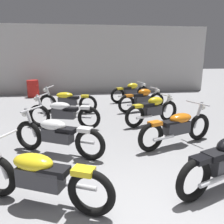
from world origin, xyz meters
TOP-DOWN VIEW (x-y plane):
  - back_wall at (0.00, 10.69)m, footprint 12.74×0.24m
  - motorcycle_left_row_0 at (-1.46, 0.81)m, footprint 2.01×1.08m
  - motorcycle_left_row_1 at (-1.37, 2.52)m, footprint 1.96×1.16m
  - motorcycle_left_row_2 at (-1.35, 4.37)m, footprint 2.11×0.88m
  - motorcycle_left_row_3 at (-1.32, 6.16)m, footprint 2.14×0.77m
  - motorcycle_right_row_0 at (1.33, 0.83)m, footprint 1.88×0.82m
  - motorcycle_right_row_1 at (1.35, 2.64)m, footprint 2.07×0.97m
  - motorcycle_right_row_2 at (1.32, 4.34)m, footprint 1.88×0.82m
  - motorcycle_right_row_3 at (1.45, 6.01)m, footprint 1.92×0.73m
  - motorcycle_right_row_4 at (1.42, 7.81)m, footprint 1.91×0.74m
  - oil_drum at (-3.15, 9.69)m, footprint 0.59×0.59m

SIDE VIEW (x-z plane):
  - oil_drum at x=-3.15m, z-range 0.00..0.85m
  - motorcycle_left_row_0 at x=-1.46m, z-range -0.04..0.94m
  - motorcycle_left_row_1 at x=-1.37m, z-range -0.04..0.94m
  - motorcycle_left_row_2 at x=-1.35m, z-range -0.04..0.94m
  - motorcycle_left_row_3 at x=-1.32m, z-range -0.04..0.94m
  - motorcycle_right_row_1 at x=1.35m, z-range -0.04..0.94m
  - motorcycle_right_row_0 at x=1.33m, z-range 0.02..0.90m
  - motorcycle_right_row_2 at x=1.32m, z-range 0.02..0.90m
  - motorcycle_right_row_3 at x=1.45m, z-range 0.02..0.90m
  - motorcycle_right_row_4 at x=1.42m, z-range 0.02..0.90m
  - back_wall at x=0.00m, z-range 0.00..3.60m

